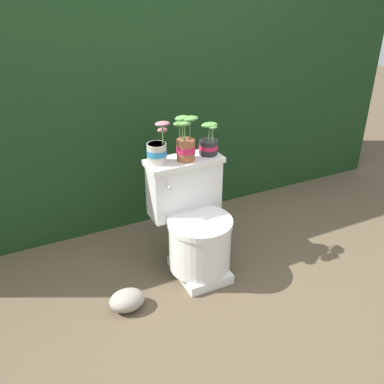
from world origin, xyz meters
TOP-DOWN VIEW (x-y plane):
  - ground_plane at (0.00, 0.00)m, footprint 12.00×12.00m
  - hedge_backdrop at (0.00, 1.09)m, footprint 4.03×0.81m
  - toilet at (-0.02, 0.03)m, footprint 0.45×0.50m
  - potted_plant_left at (-0.18, 0.18)m, footprint 0.13×0.11m
  - potted_plant_midleft at (-0.02, 0.15)m, footprint 0.13×0.12m
  - potted_plant_middle at (0.14, 0.17)m, footprint 0.11×0.12m
  - garden_stone at (-0.51, -0.14)m, footprint 0.20×0.16m

SIDE VIEW (x-z plane):
  - ground_plane at x=0.00m, z-range 0.00..0.00m
  - garden_stone at x=-0.51m, z-range 0.00..0.11m
  - toilet at x=-0.02m, z-range -0.03..0.65m
  - potted_plant_middle at x=0.14m, z-range 0.65..0.85m
  - potted_plant_left at x=-0.18m, z-range 0.63..0.88m
  - potted_plant_midleft at x=-0.02m, z-range 0.65..0.92m
  - hedge_backdrop at x=0.00m, z-range 0.00..1.66m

